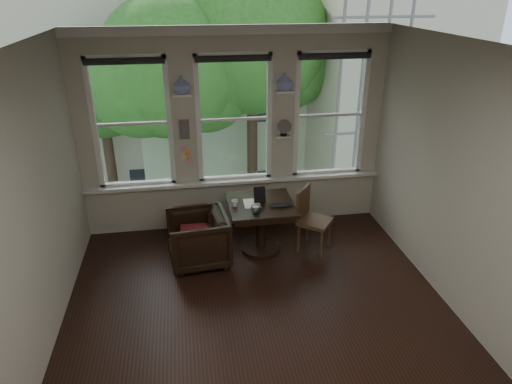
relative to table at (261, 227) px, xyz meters
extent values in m
plane|color=black|center=(-0.25, -1.33, -0.38)|extent=(4.50, 4.50, 0.00)
plane|color=silver|center=(-0.25, -1.33, 2.62)|extent=(4.50, 4.50, 0.00)
plane|color=#BBAF9F|center=(-0.25, 0.92, 1.12)|extent=(4.50, 0.00, 4.50)
plane|color=#BBAF9F|center=(-0.25, -3.58, 1.12)|extent=(4.50, 0.00, 4.50)
plane|color=#BBAF9F|center=(-2.50, -1.33, 1.12)|extent=(0.00, 4.50, 4.50)
plane|color=#BBAF9F|center=(2.00, -1.33, 1.12)|extent=(0.00, 4.50, 4.50)
cube|color=white|center=(-0.97, 0.82, 1.73)|extent=(0.26, 0.16, 0.03)
cube|color=white|center=(0.48, 0.82, 1.73)|extent=(0.26, 0.16, 0.03)
cube|color=#59544F|center=(-0.97, 0.85, 1.23)|extent=(0.14, 0.06, 0.28)
imported|color=white|center=(-0.97, 0.82, 1.86)|extent=(0.24, 0.24, 0.25)
imported|color=white|center=(0.48, 0.82, 1.86)|extent=(0.24, 0.24, 0.25)
imported|color=black|center=(-0.89, -0.16, -0.01)|extent=(0.87, 0.85, 0.73)
cube|color=maroon|center=(-0.89, -0.16, 0.08)|extent=(0.45, 0.45, 0.06)
imported|color=black|center=(0.26, -0.17, 0.39)|extent=(0.31, 0.20, 0.02)
imported|color=white|center=(-0.37, -0.04, 0.42)|extent=(0.12, 0.12, 0.09)
imported|color=white|center=(-0.12, -0.28, 0.43)|extent=(0.15, 0.15, 0.10)
cube|color=black|center=(-0.01, 0.05, 0.48)|extent=(0.16, 0.09, 0.22)
cube|color=silver|center=(-0.13, 0.01, 0.38)|extent=(0.23, 0.31, 0.00)
camera|label=1|loc=(-0.98, -5.56, 3.13)|focal=32.00mm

